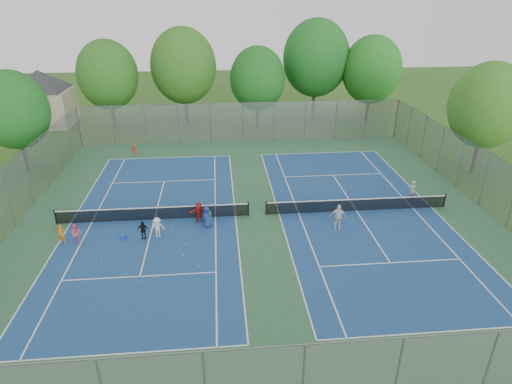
% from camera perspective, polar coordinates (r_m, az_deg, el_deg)
% --- Properties ---
extents(ground, '(120.00, 120.00, 0.00)m').
position_cam_1_polar(ground, '(29.52, 0.18, -3.11)').
color(ground, '#2F591C').
rests_on(ground, ground).
extents(court_pad, '(32.00, 32.00, 0.01)m').
position_cam_1_polar(court_pad, '(29.51, 0.18, -3.10)').
color(court_pad, '#2C5D39').
rests_on(court_pad, ground).
extents(court_left, '(10.97, 23.77, 0.01)m').
position_cam_1_polar(court_left, '(29.75, -13.40, -3.58)').
color(court_left, navy).
rests_on(court_left, court_pad).
extents(court_right, '(10.97, 23.77, 0.01)m').
position_cam_1_polar(court_right, '(30.89, 13.23, -2.44)').
color(court_right, navy).
rests_on(court_right, court_pad).
extents(net_left, '(12.87, 0.10, 0.91)m').
position_cam_1_polar(net_left, '(29.55, -13.48, -2.83)').
color(net_left, black).
rests_on(net_left, ground).
extents(net_right, '(12.87, 0.10, 0.91)m').
position_cam_1_polar(net_right, '(30.69, 13.31, -1.71)').
color(net_right, black).
rests_on(net_right, ground).
extents(fence_north, '(32.00, 0.10, 4.00)m').
position_cam_1_polar(fence_north, '(43.62, -1.82, 9.24)').
color(fence_north, gray).
rests_on(fence_north, ground).
extents(fence_west, '(0.10, 32.00, 4.00)m').
position_cam_1_polar(fence_west, '(31.57, -30.13, -0.75)').
color(fence_west, gray).
rests_on(fence_west, ground).
extents(fence_east, '(0.10, 32.00, 4.00)m').
position_cam_1_polar(fence_east, '(33.97, 28.16, 1.40)').
color(fence_east, gray).
rests_on(fence_east, ground).
extents(house, '(11.03, 11.03, 7.30)m').
position_cam_1_polar(house, '(54.44, -26.82, 12.25)').
color(house, '#B7A88C').
rests_on(house, ground).
extents(tree_nw, '(6.40, 6.40, 9.58)m').
position_cam_1_polar(tree_nw, '(49.90, -19.17, 14.54)').
color(tree_nw, '#443326').
rests_on(tree_nw, ground).
extents(tree_nl, '(7.20, 7.20, 10.69)m').
position_cam_1_polar(tree_nl, '(49.55, -9.66, 16.23)').
color(tree_nl, '#443326').
rests_on(tree_nl, ground).
extents(tree_nc, '(6.00, 6.00, 8.85)m').
position_cam_1_polar(tree_nc, '(47.85, 0.21, 14.86)').
color(tree_nc, '#443326').
rests_on(tree_nc, ground).
extents(tree_nr, '(7.60, 7.60, 11.42)m').
position_cam_1_polar(tree_nr, '(51.63, 8.00, 17.25)').
color(tree_nr, '#443326').
rests_on(tree_nr, ground).
extents(tree_ne, '(6.60, 6.60, 9.77)m').
position_cam_1_polar(tree_ne, '(51.58, 15.19, 15.43)').
color(tree_ne, '#443326').
rests_on(tree_ne, ground).
extents(tree_side_w, '(5.60, 5.60, 8.47)m').
position_cam_1_polar(tree_side_w, '(40.45, -29.65, 9.46)').
color(tree_side_w, '#443326').
rests_on(tree_side_w, ground).
extents(tree_side_e, '(6.00, 6.00, 9.20)m').
position_cam_1_polar(tree_side_e, '(39.29, 28.51, 10.08)').
color(tree_side_e, '#443326').
rests_on(tree_side_e, ground).
extents(ball_crate, '(0.36, 0.36, 0.29)m').
position_cam_1_polar(ball_crate, '(27.99, -17.29, -5.74)').
color(ball_crate, '#1A37C9').
rests_on(ball_crate, ground).
extents(ball_hopper, '(0.39, 0.39, 0.60)m').
position_cam_1_polar(ball_hopper, '(29.03, -6.36, -3.12)').
color(ball_hopper, green).
rests_on(ball_hopper, ground).
extents(student_a, '(0.50, 0.37, 1.27)m').
position_cam_1_polar(student_a, '(28.61, -24.51, -5.16)').
color(student_a, orange).
rests_on(student_a, ground).
extents(student_b, '(0.68, 0.57, 1.27)m').
position_cam_1_polar(student_b, '(28.32, -22.81, -5.14)').
color(student_b, '#F55F86').
rests_on(student_b, ground).
extents(student_c, '(0.97, 0.71, 1.34)m').
position_cam_1_polar(student_c, '(27.42, -13.00, -4.61)').
color(student_c, silver).
rests_on(student_c, ground).
extents(student_d, '(0.74, 0.36, 1.23)m').
position_cam_1_polar(student_d, '(27.44, -14.84, -4.93)').
color(student_d, black).
rests_on(student_d, ground).
extents(student_e, '(0.80, 0.65, 1.43)m').
position_cam_1_polar(student_e, '(27.97, -6.58, -3.34)').
color(student_e, navy).
rests_on(student_e, ground).
extents(student_f, '(1.36, 0.50, 1.44)m').
position_cam_1_polar(student_f, '(28.58, -7.62, -2.72)').
color(student_f, '#AC1E18').
rests_on(student_f, ground).
extents(child_far_baseline, '(0.74, 0.57, 1.02)m').
position_cam_1_polar(child_far_baseline, '(41.71, -15.94, 5.36)').
color(child_far_baseline, '#AC2618').
rests_on(child_far_baseline, ground).
extents(instructor, '(0.65, 0.50, 1.59)m').
position_cam_1_polar(instructor, '(33.22, 20.06, 0.16)').
color(instructor, '#98989B').
rests_on(instructor, ground).
extents(teen_court_b, '(1.08, 0.61, 1.73)m').
position_cam_1_polar(teen_court_b, '(28.02, 10.88, -3.24)').
color(teen_court_b, silver).
rests_on(teen_court_b, ground).
extents(tennis_ball_0, '(0.07, 0.07, 0.07)m').
position_cam_1_polar(tennis_ball_0, '(24.48, -7.68, -9.85)').
color(tennis_ball_0, '#CFEF37').
rests_on(tennis_ball_0, ground).
extents(tennis_ball_1, '(0.07, 0.07, 0.07)m').
position_cam_1_polar(tennis_ball_1, '(24.00, -15.55, -11.47)').
color(tennis_ball_1, '#BED030').
rests_on(tennis_ball_1, ground).
extents(tennis_ball_2, '(0.07, 0.07, 0.07)m').
position_cam_1_polar(tennis_ball_2, '(28.20, -11.07, -5.00)').
color(tennis_ball_2, '#C8D331').
rests_on(tennis_ball_2, ground).
extents(tennis_ball_3, '(0.07, 0.07, 0.07)m').
position_cam_1_polar(tennis_ball_3, '(24.01, -10.64, -10.89)').
color(tennis_ball_3, '#CBE134').
rests_on(tennis_ball_3, ground).
extents(tennis_ball_4, '(0.07, 0.07, 0.07)m').
position_cam_1_polar(tennis_ball_4, '(24.75, -16.93, -10.43)').
color(tennis_ball_4, '#DBF138').
rests_on(tennis_ball_4, ground).
extents(tennis_ball_5, '(0.07, 0.07, 0.07)m').
position_cam_1_polar(tennis_ball_5, '(24.07, -13.38, -11.07)').
color(tennis_ball_5, '#CDE334').
rests_on(tennis_ball_5, ground).
extents(tennis_ball_6, '(0.07, 0.07, 0.07)m').
position_cam_1_polar(tennis_ball_6, '(28.54, -14.03, -4.93)').
color(tennis_ball_6, '#A5C12C').
rests_on(tennis_ball_6, ground).
extents(tennis_ball_7, '(0.07, 0.07, 0.07)m').
position_cam_1_polar(tennis_ball_7, '(26.38, -19.91, -8.48)').
color(tennis_ball_7, '#CAEE37').
rests_on(tennis_ball_7, ground).
extents(tennis_ball_8, '(0.07, 0.07, 0.07)m').
position_cam_1_polar(tennis_ball_8, '(27.78, -13.19, -5.72)').
color(tennis_ball_8, '#DBEF37').
rests_on(tennis_ball_8, ground).
extents(tennis_ball_9, '(0.07, 0.07, 0.07)m').
position_cam_1_polar(tennis_ball_9, '(28.14, -22.61, -6.73)').
color(tennis_ball_9, gold).
rests_on(tennis_ball_9, ground).
extents(tennis_ball_10, '(0.07, 0.07, 0.07)m').
position_cam_1_polar(tennis_ball_10, '(25.52, -9.69, -8.40)').
color(tennis_ball_10, yellow).
rests_on(tennis_ball_10, ground).
extents(tennis_ball_11, '(0.07, 0.07, 0.07)m').
position_cam_1_polar(tennis_ball_11, '(26.57, -9.29, -6.89)').
color(tennis_ball_11, '#B5D932').
rests_on(tennis_ball_11, ground).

